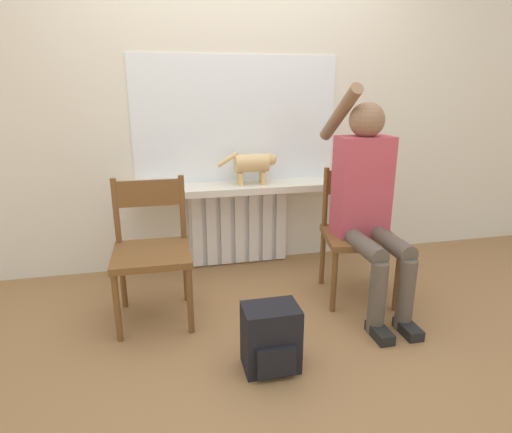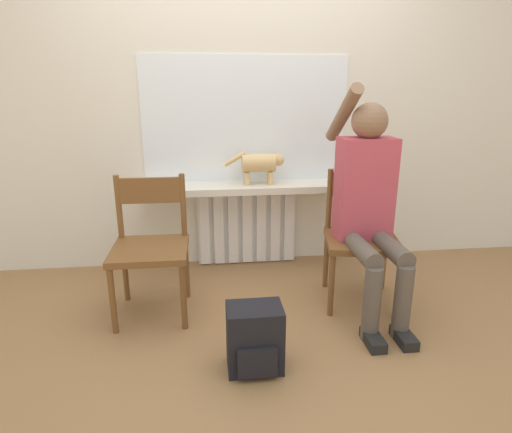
% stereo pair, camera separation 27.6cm
% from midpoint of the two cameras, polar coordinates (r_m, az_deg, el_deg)
% --- Properties ---
extents(ground_plane, '(12.00, 12.00, 0.00)m').
position_cam_midpoint_polar(ground_plane, '(2.52, -0.37, -16.23)').
color(ground_plane, olive).
extents(wall_with_window, '(7.00, 0.06, 2.70)m').
position_cam_midpoint_polar(wall_with_window, '(3.31, -5.25, 16.47)').
color(wall_with_window, silver).
rests_on(wall_with_window, ground_plane).
extents(radiator, '(0.79, 0.08, 0.62)m').
position_cam_midpoint_polar(radiator, '(3.41, -4.60, -1.28)').
color(radiator, white).
rests_on(radiator, ground_plane).
extents(windowsill, '(1.61, 0.30, 0.05)m').
position_cam_midpoint_polar(windowsill, '(3.22, -4.47, 3.81)').
color(windowsill, silver).
rests_on(windowsill, radiator).
extents(window_glass, '(1.54, 0.01, 0.93)m').
position_cam_midpoint_polar(window_glass, '(3.29, -5.06, 12.69)').
color(window_glass, white).
rests_on(window_glass, windowsill).
extents(chair_left, '(0.46, 0.46, 0.85)m').
position_cam_midpoint_polar(chair_left, '(2.67, -16.65, -4.17)').
color(chair_left, brown).
rests_on(chair_left, ground_plane).
extents(chair_right, '(0.53, 0.53, 0.85)m').
position_cam_midpoint_polar(chair_right, '(2.89, 10.86, -2.10)').
color(chair_right, brown).
rests_on(chair_right, ground_plane).
extents(person, '(0.36, 1.01, 1.40)m').
position_cam_midpoint_polar(person, '(2.72, 11.93, 2.52)').
color(person, brown).
rests_on(person, ground_plane).
extents(cat, '(0.45, 0.13, 0.25)m').
position_cam_midpoint_polar(cat, '(3.19, -2.88, 7.01)').
color(cat, '#DBB77A').
rests_on(cat, windowsill).
extents(backpack, '(0.28, 0.23, 0.34)m').
position_cam_midpoint_polar(backpack, '(2.22, -1.68, -16.04)').
color(backpack, black).
rests_on(backpack, ground_plane).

